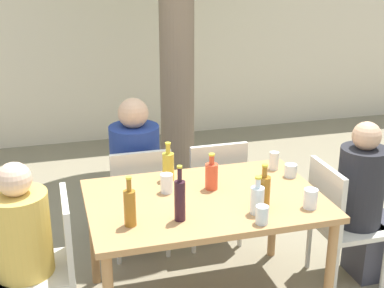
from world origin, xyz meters
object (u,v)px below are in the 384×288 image
drinking_glass_3 (311,199)px  drinking_glass_4 (262,215)px  dining_table_front (205,209)px  patio_chair_3 (214,187)px  drinking_glass_1 (167,183)px  drinking_glass_2 (291,170)px  person_seated_2 (134,177)px  soda_bottle_3 (212,175)px  water_bottle_2 (257,199)px  amber_bottle_4 (264,191)px  wine_bottle_0 (180,199)px  person_seated_0 (9,264)px  patio_chair_2 (140,196)px  person_seated_1 (369,210)px  patio_chair_1 (338,218)px  drinking_glass_0 (274,161)px  oil_cruet_1 (168,165)px  patio_chair_0 (50,258)px  amber_bottle_5 (130,207)px

drinking_glass_3 → drinking_glass_4: bearing=-163.7°
dining_table_front → patio_chair_3: bearing=67.8°
drinking_glass_1 → drinking_glass_2: (0.87, 0.02, -0.02)m
person_seated_2 → soda_bottle_3: size_ratio=4.99×
water_bottle_2 → drinking_glass_4: (-0.02, -0.12, -0.04)m
amber_bottle_4 → drinking_glass_3: (0.27, -0.08, -0.05)m
drinking_glass_3 → soda_bottle_3: bearing=139.4°
dining_table_front → drinking_glass_4: 0.48m
wine_bottle_0 → amber_bottle_4: (0.52, 0.02, -0.02)m
patio_chair_3 → person_seated_0: person_seated_0 is taller
patio_chair_2 → water_bottle_2: bearing=117.6°
water_bottle_2 → drinking_glass_3: (0.33, -0.02, -0.03)m
patio_chair_3 → wine_bottle_0: bearing=61.7°
person_seated_1 → person_seated_2: size_ratio=0.97×
drinking_glass_4 → patio_chair_1: bearing=28.5°
drinking_glass_0 → drinking_glass_2: (0.06, -0.15, -0.02)m
person_seated_2 → oil_cruet_1: (0.14, -0.61, 0.33)m
drinking_glass_0 → drinking_glass_3: bearing=-93.3°
patio_chair_0 → person_seated_0: person_seated_0 is taller
dining_table_front → drinking_glass_1: 0.29m
patio_chair_1 → drinking_glass_1: 1.23m
drinking_glass_4 → water_bottle_2: bearing=80.8°
wine_bottle_0 → amber_bottle_4: wine_bottle_0 is taller
drinking_glass_3 → oil_cruet_1: bearing=138.6°
patio_chair_3 → water_bottle_2: water_bottle_2 is taller
wine_bottle_0 → water_bottle_2: wine_bottle_0 is taller
drinking_glass_0 → drinking_glass_4: 0.82m
patio_chair_0 → person_seated_0: size_ratio=0.78×
dining_table_front → soda_bottle_3: 0.22m
patio_chair_0 → drinking_glass_1: 0.84m
wine_bottle_0 → amber_bottle_5: (-0.28, 0.01, -0.02)m
wine_bottle_0 → drinking_glass_4: 0.47m
wine_bottle_0 → amber_bottle_5: 0.28m
water_bottle_2 → drinking_glass_4: size_ratio=2.19×
patio_chair_3 → person_seated_2: size_ratio=0.73×
person_seated_0 → patio_chair_2: bearing=128.3°
patio_chair_1 → person_seated_0: person_seated_0 is taller
drinking_glass_0 → drinking_glass_2: size_ratio=1.45×
patio_chair_0 → drinking_glass_0: size_ratio=6.95×
person_seated_1 → oil_cruet_1: (-1.35, 0.33, 0.36)m
person_seated_1 → drinking_glass_2: (-0.54, 0.16, 0.30)m
patio_chair_0 → amber_bottle_4: amber_bottle_4 is taller
patio_chair_3 → person_seated_2: 0.63m
patio_chair_0 → soda_bottle_3: bearing=96.2°
amber_bottle_5 → drinking_glass_4: size_ratio=2.78×
amber_bottle_4 → drinking_glass_0: amber_bottle_4 is taller
patio_chair_3 → drinking_glass_1: bearing=48.8°
dining_table_front → patio_chair_0: bearing=180.0°
wine_bottle_0 → drinking_glass_2: size_ratio=3.83×
person_seated_0 → drinking_glass_4: person_seated_0 is taller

